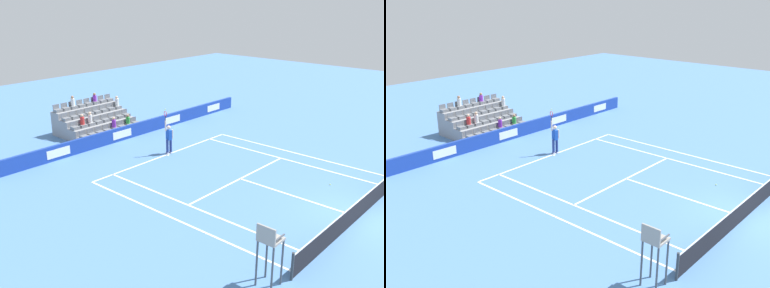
{
  "view_description": "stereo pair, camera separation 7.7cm",
  "coord_description": "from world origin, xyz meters",
  "views": [
    {
      "loc": [
        17.69,
        5.91,
        9.26
      ],
      "look_at": [
        -0.14,
        -9.95,
        1.1
      ],
      "focal_mm": 41.15,
      "sensor_mm": 36.0,
      "label": 1
    },
    {
      "loc": [
        17.64,
        5.97,
        9.26
      ],
      "look_at": [
        -0.14,
        -9.95,
        1.1
      ],
      "focal_mm": 41.15,
      "sensor_mm": 36.0,
      "label": 2
    }
  ],
  "objects": [
    {
      "name": "line_singles_sideline_left",
      "position": [
        4.12,
        -5.95,
        0.0
      ],
      "size": [
        0.1,
        11.89,
        0.01
      ],
      "primitive_type": "cube",
      "color": "white",
      "rests_on": "ground"
    },
    {
      "name": "loose_tennis_ball",
      "position": [
        -2.38,
        -2.48,
        0.03
      ],
      "size": [
        0.07,
        0.07,
        0.07
      ],
      "primitive_type": "sphere",
      "color": "#D1E533",
      "rests_on": "ground"
    },
    {
      "name": "umpire_chair",
      "position": [
        6.76,
        -0.45,
        1.52
      ],
      "size": [
        0.7,
        0.7,
        2.34
      ],
      "color": "#474C54",
      "rests_on": "ground"
    },
    {
      "name": "line_service",
      "position": [
        0.0,
        -6.4,
        0.0
      ],
      "size": [
        8.23,
        0.1,
        0.01
      ],
      "primitive_type": "cube",
      "color": "white",
      "rests_on": "ground"
    },
    {
      "name": "line_singles_sideline_right",
      "position": [
        -4.12,
        -5.95,
        0.0
      ],
      "size": [
        0.1,
        11.89,
        0.01
      ],
      "primitive_type": "cube",
      "color": "white",
      "rests_on": "ground"
    },
    {
      "name": "tennis_net",
      "position": [
        0.0,
        0.0,
        0.49
      ],
      "size": [
        11.97,
        0.1,
        1.07
      ],
      "color": "#33383D",
      "rests_on": "ground"
    },
    {
      "name": "sponsor_barrier",
      "position": [
        -0.0,
        -16.12,
        0.45
      ],
      "size": [
        24.04,
        0.22,
        0.91
      ],
      "color": "#193899",
      "rests_on": "ground"
    },
    {
      "name": "line_baseline",
      "position": [
        0.0,
        -11.89,
        0.0
      ],
      "size": [
        10.97,
        0.1,
        0.01
      ],
      "primitive_type": "cube",
      "color": "white",
      "rests_on": "ground"
    },
    {
      "name": "tennis_player",
      "position": [
        -0.28,
        -11.95,
        0.99
      ],
      "size": [
        0.51,
        0.4,
        2.85
      ],
      "color": "navy",
      "rests_on": "ground"
    },
    {
      "name": "ground_plane",
      "position": [
        0.0,
        0.0,
        0.0
      ],
      "size": [
        80.0,
        80.0,
        0.0
      ],
      "primitive_type": "plane",
      "color": "#4C7AB2"
    },
    {
      "name": "line_centre_service",
      "position": [
        0.0,
        -3.2,
        0.0
      ],
      "size": [
        0.1,
        6.4,
        0.01
      ],
      "primitive_type": "cube",
      "color": "white",
      "rests_on": "ground"
    },
    {
      "name": "stadium_stand",
      "position": [
        -0.0,
        -19.05,
        0.68
      ],
      "size": [
        4.96,
        3.8,
        2.6
      ],
      "color": "gray",
      "rests_on": "ground"
    },
    {
      "name": "line_doubles_sideline_right",
      "position": [
        -5.49,
        -5.95,
        0.0
      ],
      "size": [
        0.1,
        11.89,
        0.01
      ],
      "primitive_type": "cube",
      "color": "white",
      "rests_on": "ground"
    },
    {
      "name": "line_doubles_sideline_left",
      "position": [
        5.49,
        -5.95,
        0.0
      ],
      "size": [
        0.1,
        11.89,
        0.01
      ],
      "primitive_type": "cube",
      "color": "white",
      "rests_on": "ground"
    },
    {
      "name": "line_centre_mark",
      "position": [
        0.0,
        -11.79,
        0.0
      ],
      "size": [
        0.1,
        0.2,
        0.01
      ],
      "primitive_type": "cube",
      "color": "white",
      "rests_on": "ground"
    }
  ]
}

